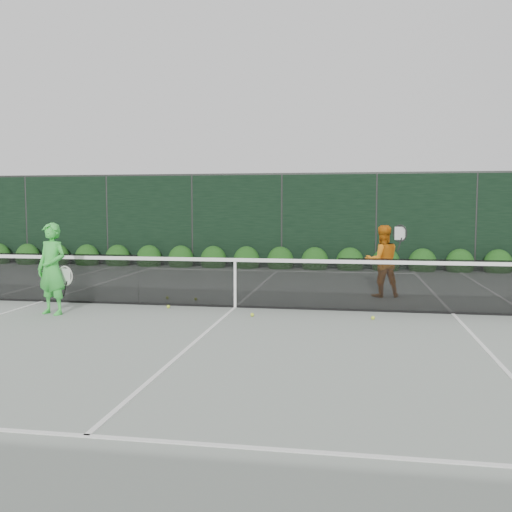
# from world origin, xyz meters

# --- Properties ---
(ground) EXTENTS (80.00, 80.00, 0.00)m
(ground) POSITION_xyz_m (0.00, 0.00, 0.00)
(ground) COLOR gray
(ground) RESTS_ON ground
(tennis_net) EXTENTS (12.90, 0.10, 1.07)m
(tennis_net) POSITION_xyz_m (-0.02, 0.00, 0.53)
(tennis_net) COLOR black
(tennis_net) RESTS_ON ground
(player_woman) EXTENTS (0.70, 0.55, 1.69)m
(player_woman) POSITION_xyz_m (-3.18, -1.23, 0.84)
(player_woman) COLOR green
(player_woman) RESTS_ON ground
(player_man) EXTENTS (0.95, 0.78, 1.58)m
(player_man) POSITION_xyz_m (2.91, 1.87, 0.79)
(player_man) COLOR #CD6C11
(player_man) RESTS_ON ground
(court_lines) EXTENTS (11.03, 23.83, 0.01)m
(court_lines) POSITION_xyz_m (0.00, 0.00, 0.01)
(court_lines) COLOR white
(court_lines) RESTS_ON ground
(windscreen_fence) EXTENTS (32.00, 21.07, 3.06)m
(windscreen_fence) POSITION_xyz_m (0.00, -2.71, 1.51)
(windscreen_fence) COLOR black
(windscreen_fence) RESTS_ON ground
(hedge_row) EXTENTS (31.66, 0.65, 0.94)m
(hedge_row) POSITION_xyz_m (-0.00, 7.15, 0.23)
(hedge_row) COLOR #0F370F
(hedge_row) RESTS_ON ground
(tennis_balls) EXTENTS (4.35, 1.68, 0.07)m
(tennis_balls) POSITION_xyz_m (-0.16, -0.10, 0.03)
(tennis_balls) COLOR #C0DA30
(tennis_balls) RESTS_ON ground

